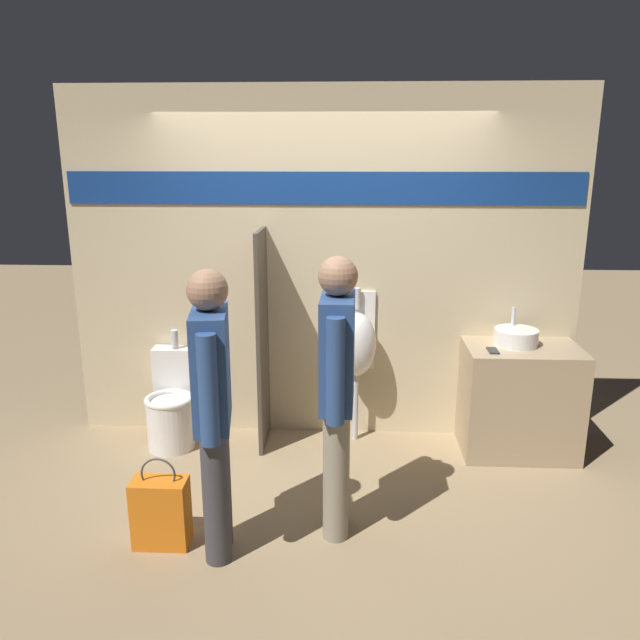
# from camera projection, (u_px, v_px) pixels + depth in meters

# --- Properties ---
(ground_plane) EXTENTS (16.00, 16.00, 0.00)m
(ground_plane) POSITION_uv_depth(u_px,v_px,m) (319.00, 463.00, 4.59)
(ground_plane) COLOR #997F5B
(display_wall) EXTENTS (3.93, 0.07, 2.70)m
(display_wall) POSITION_uv_depth(u_px,v_px,m) (323.00, 267.00, 4.81)
(display_wall) COLOR beige
(display_wall) RESTS_ON ground_plane
(sink_counter) EXTENTS (0.84, 0.56, 0.83)m
(sink_counter) POSITION_uv_depth(u_px,v_px,m) (519.00, 400.00, 4.69)
(sink_counter) COLOR tan
(sink_counter) RESTS_ON ground_plane
(sink_basin) EXTENTS (0.32, 0.32, 0.26)m
(sink_basin) POSITION_uv_depth(u_px,v_px,m) (516.00, 337.00, 4.62)
(sink_basin) COLOR white
(sink_basin) RESTS_ON sink_counter
(cell_phone) EXTENTS (0.07, 0.14, 0.01)m
(cell_phone) POSITION_uv_depth(u_px,v_px,m) (493.00, 351.00, 4.48)
(cell_phone) COLOR #232328
(cell_phone) RESTS_ON sink_counter
(divider_near_counter) EXTENTS (0.03, 0.47, 1.67)m
(divider_near_counter) POSITION_uv_depth(u_px,v_px,m) (263.00, 341.00, 4.71)
(divider_near_counter) COLOR #4C4238
(divider_near_counter) RESTS_ON ground_plane
(urinal_near_counter) EXTENTS (0.30, 0.28, 1.21)m
(urinal_near_counter) POSITION_uv_depth(u_px,v_px,m) (356.00, 344.00, 4.79)
(urinal_near_counter) COLOR silver
(urinal_near_counter) RESTS_ON ground_plane
(toilet) EXTENTS (0.37, 0.53, 0.87)m
(toilet) POSITION_uv_depth(u_px,v_px,m) (172.00, 406.00, 4.83)
(toilet) COLOR white
(toilet) RESTS_ON ground_plane
(person_in_vest) EXTENTS (0.22, 0.59, 1.67)m
(person_in_vest) POSITION_uv_depth(u_px,v_px,m) (337.00, 386.00, 3.56)
(person_in_vest) COLOR gray
(person_in_vest) RESTS_ON ground_plane
(person_with_lanyard) EXTENTS (0.24, 0.57, 1.64)m
(person_with_lanyard) POSITION_uv_depth(u_px,v_px,m) (213.00, 404.00, 3.35)
(person_with_lanyard) COLOR #3D3D42
(person_with_lanyard) RESTS_ON ground_plane
(shopping_bag) EXTENTS (0.32, 0.17, 0.55)m
(shopping_bag) POSITION_uv_depth(u_px,v_px,m) (161.00, 512.00, 3.60)
(shopping_bag) COLOR orange
(shopping_bag) RESTS_ON ground_plane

